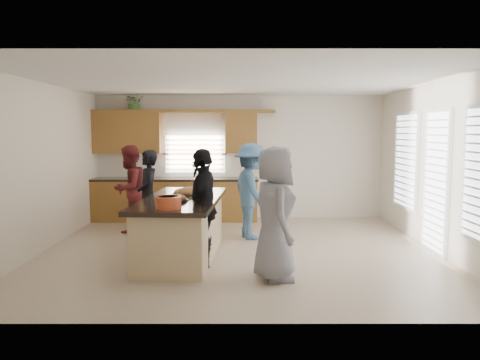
{
  "coord_description": "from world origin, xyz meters",
  "views": [
    {
      "loc": [
        0.01,
        -7.68,
        2.0
      ],
      "look_at": [
        0.02,
        0.38,
        1.15
      ],
      "focal_mm": 35.0,
      "sensor_mm": 36.0,
      "label": 1
    }
  ],
  "objects_px": {
    "woman_left_back": "(148,195)",
    "woman_left_mid": "(129,189)",
    "island": "(182,229)",
    "woman_right_back": "(251,191)",
    "woman_left_front": "(203,207)",
    "woman_right_front": "(275,214)",
    "salad_bowl": "(169,202)"
  },
  "relations": [
    {
      "from": "island",
      "to": "salad_bowl",
      "type": "xyz_separation_m",
      "value": [
        -0.05,
        -1.03,
        0.59
      ]
    },
    {
      "from": "salad_bowl",
      "to": "woman_left_back",
      "type": "xyz_separation_m",
      "value": [
        -0.72,
        2.25,
        -0.22
      ]
    },
    {
      "from": "island",
      "to": "woman_left_mid",
      "type": "height_order",
      "value": "woman_left_mid"
    },
    {
      "from": "woman_left_back",
      "to": "woman_right_front",
      "type": "xyz_separation_m",
      "value": [
        2.15,
        -2.37,
        0.07
      ]
    },
    {
      "from": "woman_right_back",
      "to": "woman_left_mid",
      "type": "bearing_deg",
      "value": 57.56
    },
    {
      "from": "woman_left_front",
      "to": "woman_right_front",
      "type": "xyz_separation_m",
      "value": [
        1.01,
        -0.66,
        0.03
      ]
    },
    {
      "from": "island",
      "to": "woman_left_back",
      "type": "xyz_separation_m",
      "value": [
        -0.77,
        1.22,
        0.37
      ]
    },
    {
      "from": "island",
      "to": "woman_right_front",
      "type": "distance_m",
      "value": 1.85
    },
    {
      "from": "woman_left_mid",
      "to": "woman_right_front",
      "type": "height_order",
      "value": "woman_right_front"
    },
    {
      "from": "island",
      "to": "woman_right_back",
      "type": "height_order",
      "value": "woman_right_back"
    },
    {
      "from": "island",
      "to": "woman_left_mid",
      "type": "bearing_deg",
      "value": 128.13
    },
    {
      "from": "woman_left_back",
      "to": "salad_bowl",
      "type": "bearing_deg",
      "value": 0.17
    },
    {
      "from": "woman_left_mid",
      "to": "woman_right_back",
      "type": "xyz_separation_m",
      "value": [
        2.39,
        -0.56,
        0.03
      ]
    },
    {
      "from": "salad_bowl",
      "to": "woman_left_mid",
      "type": "relative_size",
      "value": 0.2
    },
    {
      "from": "island",
      "to": "woman_right_front",
      "type": "relative_size",
      "value": 1.54
    },
    {
      "from": "island",
      "to": "woman_left_front",
      "type": "xyz_separation_m",
      "value": [
        0.38,
        -0.49,
        0.42
      ]
    },
    {
      "from": "woman_right_back",
      "to": "woman_left_front",
      "type": "bearing_deg",
      "value": 137.71
    },
    {
      "from": "salad_bowl",
      "to": "woman_left_back",
      "type": "relative_size",
      "value": 0.21
    },
    {
      "from": "island",
      "to": "woman_left_front",
      "type": "height_order",
      "value": "woman_left_front"
    },
    {
      "from": "woman_right_back",
      "to": "woman_right_front",
      "type": "height_order",
      "value": "woman_right_front"
    },
    {
      "from": "woman_right_front",
      "to": "island",
      "type": "bearing_deg",
      "value": 42.08
    },
    {
      "from": "woman_left_mid",
      "to": "woman_right_back",
      "type": "height_order",
      "value": "woman_right_back"
    },
    {
      "from": "woman_left_mid",
      "to": "woman_right_back",
      "type": "distance_m",
      "value": 2.46
    },
    {
      "from": "island",
      "to": "woman_right_back",
      "type": "xyz_separation_m",
      "value": [
        1.13,
        1.29,
        0.44
      ]
    },
    {
      "from": "salad_bowl",
      "to": "woman_right_front",
      "type": "relative_size",
      "value": 0.19
    },
    {
      "from": "woman_left_back",
      "to": "woman_right_back",
      "type": "relative_size",
      "value": 0.93
    },
    {
      "from": "island",
      "to": "woman_right_back",
      "type": "distance_m",
      "value": 1.77
    },
    {
      "from": "woman_left_back",
      "to": "woman_left_mid",
      "type": "height_order",
      "value": "woman_left_mid"
    },
    {
      "from": "woman_left_back",
      "to": "woman_left_mid",
      "type": "bearing_deg",
      "value": -159.38
    },
    {
      "from": "woman_left_mid",
      "to": "woman_left_front",
      "type": "bearing_deg",
      "value": 55.78
    },
    {
      "from": "woman_right_back",
      "to": "woman_left_back",
      "type": "bearing_deg",
      "value": 72.85
    },
    {
      "from": "island",
      "to": "woman_left_back",
      "type": "height_order",
      "value": "woman_left_back"
    }
  ]
}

